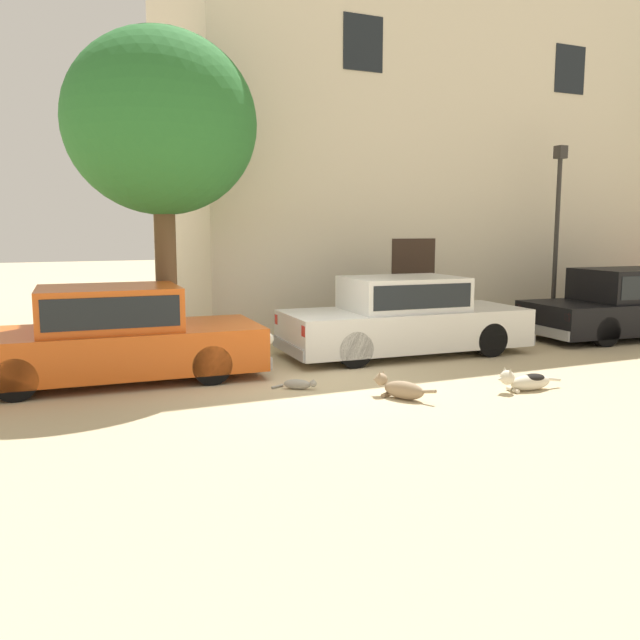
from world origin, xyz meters
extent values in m
plane|color=tan|center=(0.00, 0.00, 0.00)|extent=(80.00, 80.00, 0.00)
cube|color=#D15619|center=(-2.74, 1.24, 0.48)|extent=(4.54, 2.06, 0.66)
cube|color=#D15619|center=(-2.78, 1.24, 1.13)|extent=(2.13, 1.68, 0.64)
cube|color=black|center=(-2.78, 1.24, 1.14)|extent=(1.96, 1.70, 0.45)
cube|color=#999BA0|center=(-0.54, 1.13, 0.26)|extent=(0.21, 1.80, 0.20)
sphere|color=silver|center=(-0.47, 1.86, 0.63)|extent=(0.20, 0.20, 0.20)
sphere|color=silver|center=(-0.54, 0.39, 0.63)|extent=(0.20, 0.20, 0.20)
cylinder|color=black|center=(-1.36, 1.99, 0.30)|extent=(0.61, 0.23, 0.60)
cylinder|color=black|center=(-1.45, 0.36, 0.30)|extent=(0.61, 0.23, 0.60)
cylinder|color=black|center=(-4.03, 2.13, 0.30)|extent=(0.61, 0.23, 0.60)
cylinder|color=black|center=(-4.11, 0.49, 0.30)|extent=(0.61, 0.23, 0.60)
cube|color=silver|center=(2.44, 1.25, 0.49)|extent=(4.59, 1.98, 0.69)
cube|color=silver|center=(2.40, 1.26, 1.14)|extent=(2.15, 1.61, 0.61)
cube|color=black|center=(2.40, 1.26, 1.15)|extent=(1.99, 1.62, 0.42)
cube|color=#999BA0|center=(4.67, 1.14, 0.26)|extent=(0.21, 1.71, 0.20)
cube|color=#999BA0|center=(0.21, 1.37, 0.26)|extent=(0.21, 1.71, 0.20)
sphere|color=silver|center=(4.74, 1.82, 0.65)|extent=(0.20, 0.20, 0.20)
sphere|color=silver|center=(4.66, 0.44, 0.65)|extent=(0.20, 0.20, 0.20)
cube|color=red|center=(0.25, 2.12, 0.66)|extent=(0.05, 0.18, 0.18)
cube|color=red|center=(0.17, 0.62, 0.66)|extent=(0.05, 0.18, 0.18)
cylinder|color=black|center=(3.83, 1.95, 0.31)|extent=(0.63, 0.23, 0.62)
cylinder|color=black|center=(3.75, 0.41, 0.31)|extent=(0.63, 0.23, 0.62)
cylinder|color=black|center=(1.13, 2.10, 0.31)|extent=(0.63, 0.23, 0.62)
cylinder|color=black|center=(1.05, 0.56, 0.31)|extent=(0.63, 0.23, 0.62)
cube|color=black|center=(7.91, 0.99, 0.47)|extent=(4.74, 2.04, 0.64)
cube|color=black|center=(7.87, 1.00, 1.13)|extent=(2.22, 1.63, 0.68)
cube|color=black|center=(7.87, 1.00, 1.14)|extent=(2.06, 1.65, 0.48)
cube|color=#999BA0|center=(5.62, 1.14, 0.26)|extent=(0.23, 1.71, 0.20)
cube|color=red|center=(5.67, 1.89, 0.63)|extent=(0.05, 0.18, 0.18)
cube|color=red|center=(5.57, 0.39, 0.63)|extent=(0.05, 0.18, 0.18)
cylinder|color=black|center=(6.58, 1.85, 0.30)|extent=(0.61, 0.24, 0.60)
cylinder|color=black|center=(6.48, 0.31, 0.30)|extent=(0.61, 0.24, 0.60)
cube|color=beige|center=(5.85, 6.51, 4.49)|extent=(13.01, 6.35, 8.98)
cube|color=#38281E|center=(3.90, 3.32, 1.05)|extent=(1.10, 0.02, 2.10)
cube|color=black|center=(2.60, 3.32, 6.06)|extent=(0.90, 0.02, 1.10)
cube|color=black|center=(8.13, 3.32, 6.06)|extent=(0.90, 0.02, 1.10)
cylinder|color=beige|center=(2.38, -1.90, 0.03)|extent=(0.06, 0.10, 0.06)
cylinder|color=beige|center=(2.39, -1.77, 0.03)|extent=(0.06, 0.10, 0.06)
ellipsoid|color=beige|center=(2.69, -1.85, 0.11)|extent=(0.68, 0.25, 0.23)
ellipsoid|color=black|center=(2.74, -1.85, 0.18)|extent=(0.38, 0.23, 0.13)
sphere|color=beige|center=(2.28, -1.83, 0.22)|extent=(0.21, 0.21, 0.21)
cone|color=beige|center=(2.17, -1.83, 0.21)|extent=(0.12, 0.12, 0.11)
cone|color=beige|center=(2.27, -1.89, 0.32)|extent=(0.08, 0.08, 0.09)
cone|color=beige|center=(2.28, -1.77, 0.32)|extent=(0.08, 0.08, 0.09)
cylinder|color=beige|center=(3.10, -1.87, 0.13)|extent=(0.24, 0.06, 0.08)
cylinder|color=#997F60|center=(0.56, -1.35, 0.03)|extent=(0.12, 0.10, 0.06)
cylinder|color=#997F60|center=(0.67, -1.28, 0.03)|extent=(0.12, 0.10, 0.06)
ellipsoid|color=#997F60|center=(0.75, -1.54, 0.13)|extent=(0.50, 0.63, 0.25)
sphere|color=#997F60|center=(0.57, -1.23, 0.23)|extent=(0.18, 0.18, 0.18)
cone|color=#997F60|center=(0.52, -1.16, 0.21)|extent=(0.13, 0.13, 0.10)
cone|color=#997F60|center=(0.52, -1.26, 0.31)|extent=(0.08, 0.08, 0.08)
cone|color=#997F60|center=(0.61, -1.21, 0.31)|extent=(0.08, 0.08, 0.08)
cylinder|color=#997F60|center=(0.94, -1.86, 0.16)|extent=(0.15, 0.21, 0.08)
ellipsoid|color=gray|center=(-0.38, -0.44, 0.07)|extent=(0.41, 0.35, 0.15)
sphere|color=gray|center=(-0.19, -0.57, 0.09)|extent=(0.10, 0.10, 0.10)
cone|color=gray|center=(-0.17, -0.55, 0.14)|extent=(0.05, 0.05, 0.04)
cone|color=gray|center=(-0.20, -0.59, 0.14)|extent=(0.05, 0.05, 0.04)
cylinder|color=gray|center=(-0.62, -0.24, 0.02)|extent=(0.22, 0.12, 0.04)
cylinder|color=#2D2B28|center=(7.06, 2.36, 1.93)|extent=(0.10, 0.10, 3.86)
cube|color=#2D2B28|center=(7.06, 2.36, 4.00)|extent=(0.22, 0.22, 0.28)
sphere|color=silver|center=(7.06, 2.36, 4.00)|extent=(0.18, 0.18, 0.18)
cylinder|color=brown|center=(-1.74, 2.13, 1.43)|extent=(0.36, 0.36, 2.86)
ellipsoid|color=#286B2D|center=(-1.74, 2.13, 4.04)|extent=(3.17, 2.85, 3.01)
camera|label=1|loc=(-3.81, -9.02, 2.32)|focal=36.55mm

